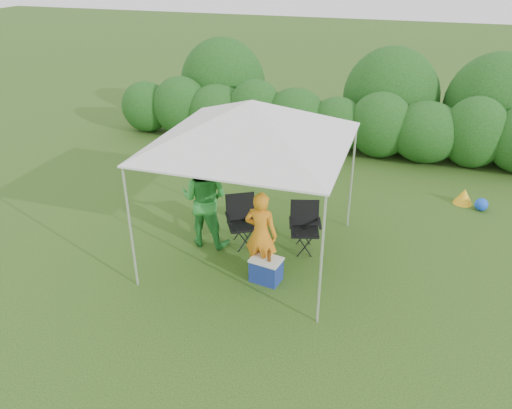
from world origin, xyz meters
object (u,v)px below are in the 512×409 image
(chair_left, at_px, (242,217))
(woman, at_px, (205,198))
(chair_right, at_px, (305,223))
(cooler, at_px, (266,270))
(man, at_px, (261,235))
(canopy, at_px, (252,122))

(chair_left, distance_m, woman, 0.77)
(chair_right, bearing_deg, cooler, -122.96)
(chair_right, height_order, chair_left, chair_left)
(man, xyz_separation_m, cooler, (0.15, -0.17, -0.55))
(chair_right, bearing_deg, chair_left, 172.58)
(cooler, bearing_deg, man, 139.89)
(chair_right, xyz_separation_m, woman, (-1.78, -0.36, 0.40))
(canopy, height_order, chair_right, canopy)
(woman, height_order, cooler, woman)
(chair_left, distance_m, cooler, 1.32)
(canopy, bearing_deg, chair_right, 27.69)
(chair_right, xyz_separation_m, chair_left, (-1.14, -0.16, 0.02))
(chair_left, bearing_deg, canopy, -73.37)
(chair_left, height_order, cooler, chair_left)
(canopy, xyz_separation_m, woman, (-0.93, 0.09, -1.55))
(chair_left, height_order, man, man)
(woman, bearing_deg, chair_right, -168.46)
(canopy, height_order, man, canopy)
(chair_right, xyz_separation_m, man, (-0.52, -1.01, 0.25))
(canopy, distance_m, man, 1.82)
(man, bearing_deg, chair_right, -113.38)
(cooler, bearing_deg, canopy, 132.60)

